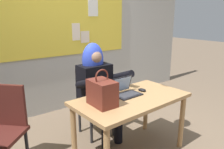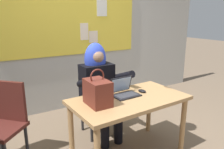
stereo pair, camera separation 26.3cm
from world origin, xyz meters
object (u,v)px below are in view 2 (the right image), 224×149
computer_mouse (142,91)px  handbag (98,92)px  desk_main (129,106)px  person_costumed (99,83)px  chair_spare_by_window (5,120)px  laptop (124,91)px  chair_at_desk (95,96)px

computer_mouse → handbag: size_ratio=0.28×
desk_main → computer_mouse: 0.27m
person_costumed → chair_spare_by_window: (-1.15, -0.01, -0.23)m
laptop → handbag: (-0.39, -0.10, 0.09)m
computer_mouse → chair_spare_by_window: chair_spare_by_window is taller
person_costumed → computer_mouse: 0.59m
chair_at_desk → laptop: (0.07, -0.60, 0.25)m
computer_mouse → chair_spare_by_window: 1.56m
laptop → handbag: size_ratio=0.82×
laptop → chair_spare_by_window: bearing=156.7°
chair_spare_by_window → handbag: bearing=100.5°
desk_main → chair_spare_by_window: 1.35m
handbag → chair_spare_by_window: bearing=146.0°
laptop → chair_spare_by_window: 1.33m
chair_at_desk → computer_mouse: bearing=28.2°
chair_at_desk → laptop: size_ratio=2.95×
laptop → handbag: 0.41m
handbag → chair_spare_by_window: (-0.83, 0.56, -0.33)m
chair_spare_by_window → laptop: bearing=113.6°
desk_main → chair_spare_by_window: size_ratio=1.44×
chair_at_desk → laptop: laptop is taller
computer_mouse → chair_spare_by_window: bearing=144.9°
desk_main → person_costumed: size_ratio=1.05×
desk_main → handbag: size_ratio=3.50×
chair_spare_by_window → chair_at_desk: bearing=141.3°
laptop → handbag: bearing=-168.7°
chair_at_desk → computer_mouse: (0.30, -0.64, 0.22)m
laptop → chair_at_desk: bearing=94.2°
chair_at_desk → chair_spare_by_window: bearing=-80.5°
computer_mouse → chair_spare_by_window: (-1.46, 0.50, -0.22)m
person_costumed → handbag: 0.66m
computer_mouse → chair_at_desk: bearing=99.3°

